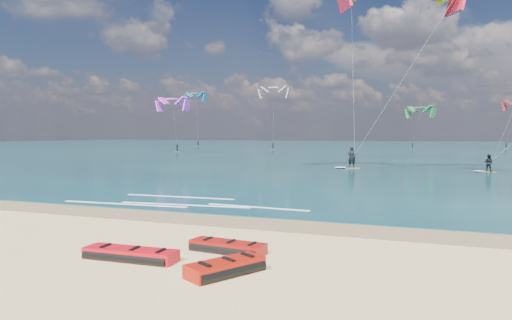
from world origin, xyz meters
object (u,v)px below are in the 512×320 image
Objects in this scene: packed_kite_left at (131,260)px; packed_kite_mid at (228,252)px; kitesurfer_main at (377,65)px; packed_kite_right at (225,274)px.

packed_kite_left is 1.17× the size of packed_kite_mid.
kitesurfer_main is at bearing 82.15° from packed_kite_left.
kitesurfer_main reaches higher than packed_kite_right.
kitesurfer_main is (3.36, 31.59, 9.50)m from packed_kite_left.
packed_kite_left is 2.93m from packed_kite_right.
packed_kite_mid is 1.11× the size of packed_kite_right.
kitesurfer_main is (0.44, 31.86, 9.50)m from packed_kite_right.
packed_kite_right is at bearing -61.91° from packed_kite_mid.
packed_kite_left is 33.16m from kitesurfer_main.
kitesurfer_main reaches higher than packed_kite_mid.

